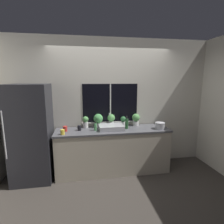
# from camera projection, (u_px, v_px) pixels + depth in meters

# --- Properties ---
(ground_plane) EXTENTS (14.00, 14.00, 0.00)m
(ground_plane) POSITION_uv_depth(u_px,v_px,m) (115.00, 178.00, 3.35)
(ground_plane) COLOR #38332D
(wall_back) EXTENTS (8.00, 0.09, 2.70)m
(wall_back) POSITION_uv_depth(u_px,v_px,m) (110.00, 104.00, 3.73)
(wall_back) COLOR beige
(wall_back) RESTS_ON ground_plane
(wall_left) EXTENTS (0.06, 7.00, 2.70)m
(wall_left) POSITION_uv_depth(u_px,v_px,m) (17.00, 101.00, 4.22)
(wall_left) COLOR beige
(wall_left) RESTS_ON ground_plane
(wall_right) EXTENTS (0.06, 7.00, 2.70)m
(wall_right) POSITION_uv_depth(u_px,v_px,m) (181.00, 98.00, 4.91)
(wall_right) COLOR beige
(wall_right) RESTS_ON ground_plane
(counter) EXTENTS (2.25, 0.59, 0.89)m
(counter) POSITION_uv_depth(u_px,v_px,m) (113.00, 150.00, 3.55)
(counter) COLOR #B2A893
(counter) RESTS_ON ground_plane
(refrigerator) EXTENTS (0.69, 0.73, 1.79)m
(refrigerator) POSITION_uv_depth(u_px,v_px,m) (32.00, 133.00, 3.22)
(refrigerator) COLOR #232328
(refrigerator) RESTS_ON ground_plane
(sink) EXTENTS (0.48, 0.41, 0.29)m
(sink) POSITION_uv_depth(u_px,v_px,m) (111.00, 127.00, 3.45)
(sink) COLOR #ADADB2
(sink) RESTS_ON counter
(potted_plant_far_left) EXTENTS (0.12, 0.12, 0.23)m
(potted_plant_far_left) POSITION_uv_depth(u_px,v_px,m) (86.00, 122.00, 3.57)
(potted_plant_far_left) COLOR white
(potted_plant_far_left) RESTS_ON counter
(potted_plant_left) EXTENTS (0.19, 0.19, 0.28)m
(potted_plant_left) POSITION_uv_depth(u_px,v_px,m) (98.00, 119.00, 3.60)
(potted_plant_left) COLOR white
(potted_plant_left) RESTS_ON counter
(potted_plant_center) EXTENTS (0.16, 0.16, 0.26)m
(potted_plant_center) POSITION_uv_depth(u_px,v_px,m) (111.00, 119.00, 3.65)
(potted_plant_center) COLOR white
(potted_plant_center) RESTS_ON counter
(potted_plant_right) EXTENTS (0.12, 0.12, 0.21)m
(potted_plant_right) POSITION_uv_depth(u_px,v_px,m) (123.00, 121.00, 3.70)
(potted_plant_right) COLOR white
(potted_plant_right) RESTS_ON counter
(potted_plant_far_right) EXTENTS (0.17, 0.17, 0.26)m
(potted_plant_far_right) POSITION_uv_depth(u_px,v_px,m) (136.00, 119.00, 3.73)
(potted_plant_far_right) COLOR white
(potted_plant_far_right) RESTS_ON counter
(soap_bottle) EXTENTS (0.05, 0.05, 0.18)m
(soap_bottle) POSITION_uv_depth(u_px,v_px,m) (95.00, 127.00, 3.38)
(soap_bottle) COLOR #519E5B
(soap_bottle) RESTS_ON counter
(bottle_tall) EXTENTS (0.07, 0.07, 0.26)m
(bottle_tall) POSITION_uv_depth(u_px,v_px,m) (127.00, 123.00, 3.50)
(bottle_tall) COLOR #235128
(bottle_tall) RESTS_ON counter
(mug_red) EXTENTS (0.08, 0.08, 0.10)m
(mug_red) POSITION_uv_depth(u_px,v_px,m) (65.00, 129.00, 3.32)
(mug_red) COLOR #B72D28
(mug_red) RESTS_ON counter
(mug_black) EXTENTS (0.07, 0.07, 0.10)m
(mug_black) POSITION_uv_depth(u_px,v_px,m) (79.00, 128.00, 3.38)
(mug_black) COLOR black
(mug_black) RESTS_ON counter
(mug_yellow) EXTENTS (0.07, 0.07, 0.09)m
(mug_yellow) POSITION_uv_depth(u_px,v_px,m) (63.00, 132.00, 3.13)
(mug_yellow) COLOR gold
(mug_yellow) RESTS_ON counter
(kettle) EXTENTS (0.19, 0.19, 0.14)m
(kettle) POSITION_uv_depth(u_px,v_px,m) (160.00, 125.00, 3.49)
(kettle) COLOR #B2B2B7
(kettle) RESTS_ON counter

